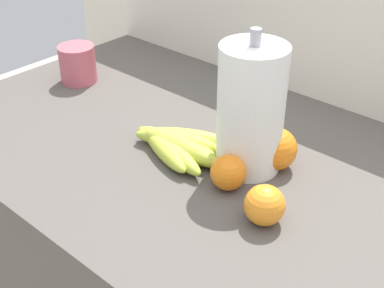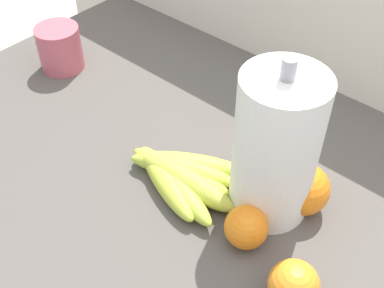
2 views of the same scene
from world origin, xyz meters
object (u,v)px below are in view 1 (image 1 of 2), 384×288
Objects in this scene: orange_right at (265,205)px; paper_towel_roll at (251,109)px; mug at (78,64)px; banana_bunch at (176,144)px; orange_back_right at (275,149)px; orange_center at (228,173)px.

paper_towel_roll reaches higher than orange_right.
orange_right is 0.67m from mug.
banana_bunch is at bearing -155.55° from paper_towel_roll.
paper_towel_roll is at bearing -2.70° from mug.
paper_towel_roll is at bearing 135.55° from orange_right.
mug reaches higher than orange_back_right.
orange_right is at bearing -44.45° from paper_towel_roll.
orange_center is (-0.10, 0.03, -0.00)m from orange_right.
mug is (-0.58, -0.00, 0.01)m from orange_back_right.
banana_bunch is 0.15m from orange_center.
paper_towel_roll reaches higher than orange_center.
orange_center is at bearing -78.81° from paper_towel_roll.
mug is (-0.66, 0.14, 0.01)m from orange_right.
paper_towel_roll is (0.13, 0.06, 0.10)m from banana_bunch.
mug is (-0.54, 0.03, -0.07)m from paper_towel_roll.
orange_back_right is at bearing 26.97° from banana_bunch.
orange_back_right is 1.26× the size of orange_center.
orange_back_right is 0.58m from mug.
orange_center is at bearing -10.76° from mug.
orange_back_right is (-0.08, 0.14, 0.01)m from orange_right.
orange_center is 0.70× the size of mug.
paper_towel_roll is (-0.04, -0.03, 0.08)m from orange_back_right.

